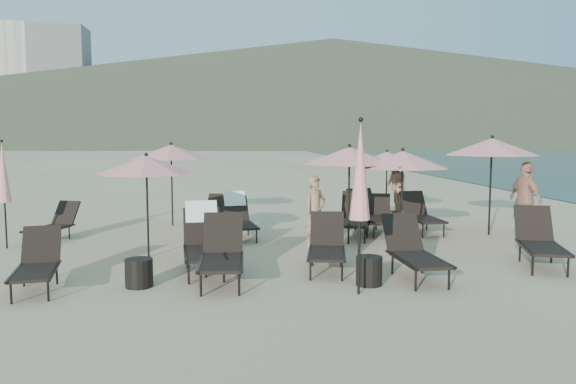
{
  "coord_description": "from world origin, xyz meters",
  "views": [
    {
      "loc": [
        -2.33,
        -9.32,
        2.43
      ],
      "look_at": [
        -0.8,
        3.5,
        1.1
      ],
      "focal_mm": 35.0,
      "sensor_mm": 36.0,
      "label": 1
    }
  ],
  "objects": [
    {
      "name": "ground",
      "position": [
        0.0,
        0.0,
        0.0
      ],
      "size": [
        800.0,
        800.0,
        0.0
      ],
      "primitive_type": "plane",
      "color": "#D6BA8C",
      "rests_on": "ground"
    },
    {
      "name": "volcanic_headland",
      "position": [
        71.37,
        302.62,
        26.49
      ],
      "size": [
        690.0,
        690.0,
        55.0
      ],
      "color": "brown",
      "rests_on": "ground"
    },
    {
      "name": "hotel_skyline",
      "position": [
        -93.62,
        271.21,
        24.18
      ],
      "size": [
        109.0,
        82.0,
        55.0
      ],
      "color": "beige",
      "rests_on": "ground"
    },
    {
      "name": "lounger_0",
      "position": [
        -5.22,
        -0.29,
        0.43
      ],
      "size": [
        0.83,
        1.65,
        0.91
      ],
      "rotation": [
        0.0,
        0.0,
        0.15
      ],
      "color": "black",
      "rests_on": "ground"
    },
    {
      "name": "lounger_1",
      "position": [
        -2.33,
        -0.16,
        0.49
      ],
      "size": [
        0.77,
        1.85,
        1.05
      ],
      "rotation": [
        0.0,
        0.0,
        -0.04
      ],
      "color": "black",
      "rests_on": "ground"
    },
    {
      "name": "lounger_2",
      "position": [
        -2.66,
        0.71,
        0.56
      ],
      "size": [
        0.83,
        1.93,
        1.17
      ],
      "rotation": [
        0.0,
        0.0,
        0.08
      ],
      "color": "black",
      "rests_on": "ground"
    },
    {
      "name": "lounger_3",
      "position": [
        -0.46,
        0.44,
        0.45
      ],
      "size": [
        0.95,
        1.77,
        0.96
      ],
      "rotation": [
        0.0,
        0.0,
        -0.2
      ],
      "color": "black",
      "rests_on": "ground"
    },
    {
      "name": "lounger_4",
      "position": [
        0.89,
        -0.29,
        0.47
      ],
      "size": [
        0.72,
        1.76,
        1.0
      ],
      "rotation": [
        0.0,
        0.0,
        0.03
      ],
      "color": "black",
      "rests_on": "ground"
    },
    {
      "name": "lounger_5",
      "position": [
        3.52,
        0.29,
        0.48
      ],
      "size": [
        1.22,
        1.92,
        1.04
      ],
      "rotation": [
        0.0,
        0.0,
        -0.33
      ],
      "color": "black",
      "rests_on": "ground"
    },
    {
      "name": "lounger_6",
      "position": [
        -6.15,
        3.92,
        0.4
      ],
      "size": [
        1.03,
        1.58,
        0.85
      ],
      "rotation": [
        0.0,
        0.0,
        -0.34
      ],
      "color": "black",
      "rests_on": "ground"
    },
    {
      "name": "lounger_7",
      "position": [
        -2.56,
        4.67,
        0.42
      ],
      "size": [
        1.02,
        1.66,
        0.9
      ],
      "rotation": [
        0.0,
        0.0,
        -0.29
      ],
      "color": "black",
      "rests_on": "ground"
    },
    {
      "name": "lounger_8",
      "position": [
        -1.93,
        3.83,
        0.5
      ],
      "size": [
        0.83,
        1.74,
        1.04
      ],
      "rotation": [
        0.0,
        0.0,
        0.14
      ],
      "color": "black",
      "rests_on": "ground"
    },
    {
      "name": "lounger_9",
      "position": [
        0.8,
        3.59,
        0.48
      ],
      "size": [
        1.14,
        1.89,
        1.02
      ],
      "rotation": [
        0.0,
        0.0,
        -0.28
      ],
      "color": "black",
      "rests_on": "ground"
    },
    {
      "name": "lounger_10",
      "position": [
        1.52,
        4.05,
        0.43
      ],
      "size": [
        1.02,
        1.69,
        0.91
      ],
      "rotation": [
        0.0,
        0.0,
        -0.28
      ],
      "color": "black",
      "rests_on": "ground"
    },
    {
      "name": "lounger_11",
      "position": [
        2.61,
        4.04,
        0.45
      ],
      "size": [
        0.69,
        1.69,
        0.96
      ],
      "rotation": [
        0.0,
        0.0,
        0.03
      ],
      "color": "black",
      "rests_on": "ground"
    },
    {
      "name": "lounger_12",
      "position": [
        1.36,
        4.17,
        0.48
      ],
      "size": [
        0.95,
        1.87,
        1.03
      ],
      "rotation": [
        0.0,
        0.0,
        0.15
      ],
      "color": "black",
      "rests_on": "ground"
    },
    {
      "name": "umbrella_open_0",
      "position": [
        -3.78,
        1.86,
        1.83
      ],
      "size": [
        1.93,
        1.93,
        2.07
      ],
      "color": "black",
      "rests_on": "ground"
    },
    {
      "name": "umbrella_open_1",
      "position": [
        0.46,
        2.69,
        1.97
      ],
      "size": [
        2.07,
        2.07,
        2.22
      ],
      "color": "black",
      "rests_on": "ground"
    },
    {
      "name": "umbrella_open_2",
      "position": [
        1.49,
        2.18,
        1.9
      ],
      "size": [
        2.0,
        2.0,
        2.15
      ],
      "color": "black",
      "rests_on": "ground"
    },
    {
      "name": "umbrella_open_3",
      "position": [
        -3.63,
        5.74,
        1.97
      ],
      "size": [
        2.07,
        2.07,
        2.23
      ],
      "color": "black",
      "rests_on": "ground"
    },
    {
      "name": "umbrella_open_4",
      "position": [
        2.28,
        5.9,
        1.78
      ],
      "size": [
        1.87,
        1.87,
        2.01
      ],
      "color": "black",
      "rests_on": "ground"
    },
    {
      "name": "umbrella_open_5",
      "position": [
        4.1,
        3.43,
        2.13
      ],
      "size": [
        2.24,
        2.24,
        2.41
      ],
      "color": "black",
      "rests_on": "ground"
    },
    {
      "name": "umbrella_closed_0",
      "position": [
        -0.27,
        -1.15,
        1.87
      ],
      "size": [
        0.31,
        0.31,
        2.68
      ],
      "color": "black",
      "rests_on": "ground"
    },
    {
      "name": "umbrella_closed_1",
      "position": [
        -6.9,
        3.12,
        1.62
      ],
      "size": [
        0.27,
        0.27,
        2.32
      ],
      "color": "black",
      "rests_on": "ground"
    },
    {
      "name": "side_table_0",
      "position": [
        -3.66,
        -0.33,
        0.23
      ],
      "size": [
        0.44,
        0.44,
        0.45
      ],
      "primitive_type": "cylinder",
      "color": "black",
      "rests_on": "ground"
    },
    {
      "name": "side_table_1",
      "position": [
        0.02,
        -0.67,
        0.23
      ],
      "size": [
        0.43,
        0.43,
        0.47
      ],
      "primitive_type": "cylinder",
      "color": "black",
      "rests_on": "ground"
    },
    {
      "name": "beachgoer_a",
      "position": [
        -0.32,
        2.56,
        0.77
      ],
      "size": [
        0.67,
        0.62,
        1.54
      ],
      "primitive_type": "imported",
      "rotation": [
        0.0,
        0.0,
        0.58
      ],
      "color": "#A07657",
      "rests_on": "ground"
    },
    {
      "name": "beachgoer_b",
      "position": [
        2.9,
        7.09,
        0.86
      ],
      "size": [
        0.68,
        0.86,
        1.72
      ],
      "primitive_type": "imported",
      "rotation": [
        0.0,
        0.0,
        -1.6
      ],
      "color": "#AD7359",
      "rests_on": "ground"
    },
    {
      "name": "beachgoer_c",
      "position": [
        4.84,
        3.11,
        0.9
      ],
      "size": [
        0.6,
        1.1,
        1.79
      ],
      "primitive_type": "imported",
      "rotation": [
        0.0,
        0.0,
        1.73
      ],
      "color": "tan",
      "rests_on": "ground"
    }
  ]
}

